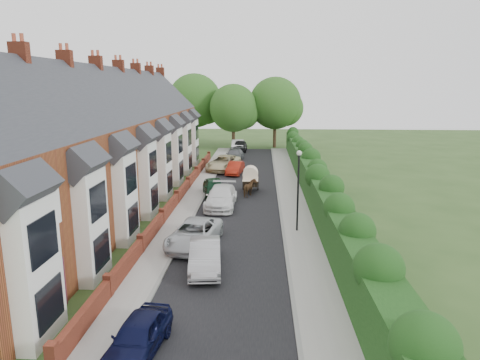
{
  "coord_description": "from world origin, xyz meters",
  "views": [
    {
      "loc": [
        1.17,
        -21.59,
        8.94
      ],
      "look_at": [
        -0.43,
        9.0,
        2.2
      ],
      "focal_mm": 32.0,
      "sensor_mm": 36.0,
      "label": 1
    }
  ],
  "objects_px": {
    "lamppost": "(298,181)",
    "car_navy": "(138,336)",
    "car_white": "(221,197)",
    "car_green": "(214,188)",
    "car_silver_b": "(194,234)",
    "horse_cart": "(250,177)",
    "car_black": "(240,146)",
    "car_grey": "(235,155)",
    "horse": "(250,188)",
    "car_silver_a": "(205,256)",
    "car_beige": "(223,163)",
    "car_red": "(235,168)"
  },
  "relations": [
    {
      "from": "lamppost",
      "to": "car_navy",
      "type": "relative_size",
      "value": 1.38
    },
    {
      "from": "car_white",
      "to": "car_green",
      "type": "relative_size",
      "value": 1.22
    },
    {
      "from": "car_silver_b",
      "to": "horse_cart",
      "type": "height_order",
      "value": "horse_cart"
    },
    {
      "from": "horse_cart",
      "to": "car_navy",
      "type": "bearing_deg",
      "value": -97.74
    },
    {
      "from": "car_black",
      "to": "horse_cart",
      "type": "distance_m",
      "value": 23.33
    },
    {
      "from": "lamppost",
      "to": "car_black",
      "type": "xyz_separation_m",
      "value": [
        -5.32,
        33.7,
        -2.51
      ]
    },
    {
      "from": "car_grey",
      "to": "horse",
      "type": "relative_size",
      "value": 2.87
    },
    {
      "from": "lamppost",
      "to": "car_navy",
      "type": "distance_m",
      "value": 14.51
    },
    {
      "from": "car_black",
      "to": "horse",
      "type": "relative_size",
      "value": 2.78
    },
    {
      "from": "car_silver_a",
      "to": "car_beige",
      "type": "height_order",
      "value": "car_beige"
    },
    {
      "from": "car_red",
      "to": "car_beige",
      "type": "xyz_separation_m",
      "value": [
        -1.4,
        2.0,
        0.15
      ]
    },
    {
      "from": "car_white",
      "to": "car_black",
      "type": "xyz_separation_m",
      "value": [
        -0.04,
        28.25,
        0.02
      ]
    },
    {
      "from": "car_white",
      "to": "horse_cart",
      "type": "bearing_deg",
      "value": 68.41
    },
    {
      "from": "horse_cart",
      "to": "horse",
      "type": "bearing_deg",
      "value": -90.0
    },
    {
      "from": "lamppost",
      "to": "car_green",
      "type": "relative_size",
      "value": 1.18
    },
    {
      "from": "car_green",
      "to": "car_red",
      "type": "distance_m",
      "value": 9.27
    },
    {
      "from": "car_beige",
      "to": "car_navy",
      "type": "bearing_deg",
      "value": -77.29
    },
    {
      "from": "car_grey",
      "to": "car_white",
      "type": "bearing_deg",
      "value": -84.84
    },
    {
      "from": "car_grey",
      "to": "car_black",
      "type": "bearing_deg",
      "value": 92.29
    },
    {
      "from": "car_grey",
      "to": "horse_cart",
      "type": "bearing_deg",
      "value": -76.98
    },
    {
      "from": "car_silver_b",
      "to": "car_green",
      "type": "bearing_deg",
      "value": 99.82
    },
    {
      "from": "car_navy",
      "to": "car_black",
      "type": "xyz_separation_m",
      "value": [
        1.05,
        46.46,
        0.16
      ]
    },
    {
      "from": "car_white",
      "to": "car_beige",
      "type": "xyz_separation_m",
      "value": [
        -1.13,
        14.36,
        0.03
      ]
    },
    {
      "from": "car_silver_b",
      "to": "car_grey",
      "type": "height_order",
      "value": "car_silver_b"
    },
    {
      "from": "horse_cart",
      "to": "car_white",
      "type": "bearing_deg",
      "value": -112.36
    },
    {
      "from": "car_black",
      "to": "horse",
      "type": "bearing_deg",
      "value": -84.44
    },
    {
      "from": "car_grey",
      "to": "lamppost",
      "type": "bearing_deg",
      "value": -73.56
    },
    {
      "from": "lamppost",
      "to": "car_red",
      "type": "relative_size",
      "value": 1.31
    },
    {
      "from": "car_silver_b",
      "to": "horse_cart",
      "type": "bearing_deg",
      "value": 87.1
    },
    {
      "from": "car_silver_b",
      "to": "car_black",
      "type": "relative_size",
      "value": 1.09
    },
    {
      "from": "car_silver_a",
      "to": "car_black",
      "type": "distance_m",
      "value": 39.53
    },
    {
      "from": "car_navy",
      "to": "horse",
      "type": "xyz_separation_m",
      "value": [
        3.16,
        21.43,
        0.07
      ]
    },
    {
      "from": "car_green",
      "to": "car_red",
      "type": "xyz_separation_m",
      "value": [
        1.14,
        9.2,
        -0.09
      ]
    },
    {
      "from": "car_grey",
      "to": "horse_cart",
      "type": "distance_m",
      "value": 15.68
    },
    {
      "from": "car_green",
      "to": "car_grey",
      "type": "relative_size",
      "value": 0.91
    },
    {
      "from": "car_green",
      "to": "car_white",
      "type": "bearing_deg",
      "value": -87.07
    },
    {
      "from": "lamppost",
      "to": "car_silver_a",
      "type": "xyz_separation_m",
      "value": [
        -5.0,
        -5.83,
        -2.58
      ]
    },
    {
      "from": "horse_cart",
      "to": "car_green",
      "type": "bearing_deg",
      "value": -147.44
    },
    {
      "from": "car_silver_b",
      "to": "car_green",
      "type": "height_order",
      "value": "car_green"
    },
    {
      "from": "car_beige",
      "to": "horse",
      "type": "bearing_deg",
      "value": -61.35
    },
    {
      "from": "lamppost",
      "to": "car_silver_a",
      "type": "distance_m",
      "value": 8.11
    },
    {
      "from": "car_black",
      "to": "car_white",
      "type": "bearing_deg",
      "value": -89.17
    },
    {
      "from": "car_navy",
      "to": "car_green",
      "type": "bearing_deg",
      "value": 96.07
    },
    {
      "from": "lamppost",
      "to": "car_black",
      "type": "bearing_deg",
      "value": 98.97
    },
    {
      "from": "lamppost",
      "to": "car_beige",
      "type": "relative_size",
      "value": 0.89
    },
    {
      "from": "lamppost",
      "to": "horse",
      "type": "relative_size",
      "value": 3.09
    },
    {
      "from": "horse",
      "to": "car_beige",
      "type": "bearing_deg",
      "value": -53.43
    },
    {
      "from": "car_white",
      "to": "horse_cart",
      "type": "relative_size",
      "value": 1.74
    },
    {
      "from": "car_red",
      "to": "horse",
      "type": "height_order",
      "value": "horse"
    },
    {
      "from": "car_navy",
      "to": "car_black",
      "type": "relative_size",
      "value": 0.8
    }
  ]
}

